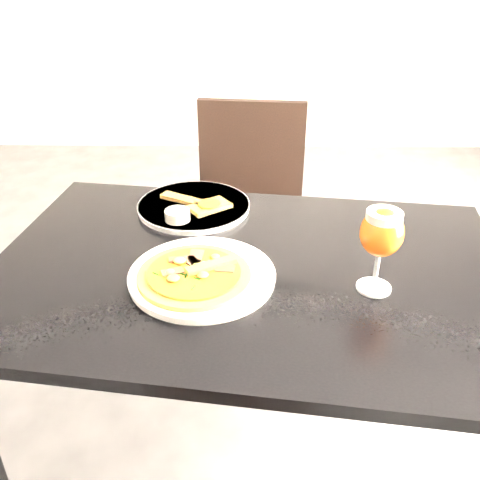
{
  "coord_description": "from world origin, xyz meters",
  "views": [
    {
      "loc": [
        0.19,
        -0.92,
        1.43
      ],
      "look_at": [
        0.18,
        0.12,
        0.83
      ],
      "focal_mm": 40.0,
      "sensor_mm": 36.0,
      "label": 1
    }
  ],
  "objects_px": {
    "dining_table": "(247,297)",
    "pizza": "(195,274)",
    "beer_glass": "(382,233)",
    "chair_far": "(248,217)"
  },
  "relations": [
    {
      "from": "dining_table",
      "to": "chair_far",
      "type": "xyz_separation_m",
      "value": [
        0.0,
        0.73,
        -0.16
      ]
    },
    {
      "from": "beer_glass",
      "to": "pizza",
      "type": "bearing_deg",
      "value": 178.35
    },
    {
      "from": "dining_table",
      "to": "pizza",
      "type": "height_order",
      "value": "pizza"
    },
    {
      "from": "dining_table",
      "to": "pizza",
      "type": "bearing_deg",
      "value": -138.32
    },
    {
      "from": "pizza",
      "to": "dining_table",
      "type": "bearing_deg",
      "value": 34.04
    },
    {
      "from": "pizza",
      "to": "beer_glass",
      "type": "bearing_deg",
      "value": -1.65
    },
    {
      "from": "beer_glass",
      "to": "dining_table",
      "type": "bearing_deg",
      "value": 162.34
    },
    {
      "from": "beer_glass",
      "to": "chair_far",
      "type": "bearing_deg",
      "value": 108.41
    },
    {
      "from": "dining_table",
      "to": "beer_glass",
      "type": "distance_m",
      "value": 0.37
    },
    {
      "from": "dining_table",
      "to": "beer_glass",
      "type": "xyz_separation_m",
      "value": [
        0.28,
        -0.09,
        0.23
      ]
    }
  ]
}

